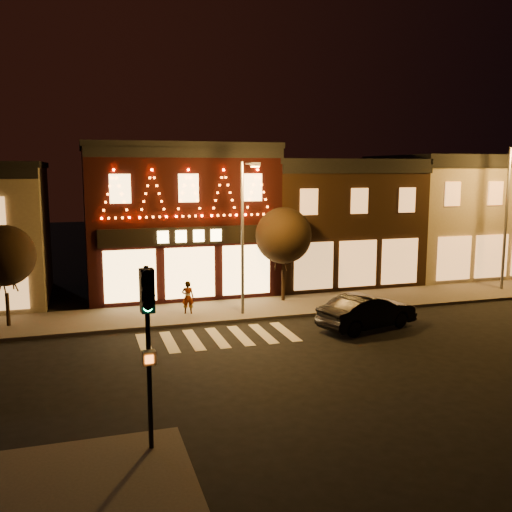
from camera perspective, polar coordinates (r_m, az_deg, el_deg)
name	(u,v)px	position (r m, az deg, el deg)	size (l,w,h in m)	color
ground	(244,370)	(20.15, -1.21, -11.42)	(120.00, 120.00, 0.00)	black
sidewalk_far	(238,310)	(28.01, -1.82, -5.44)	(44.00, 4.00, 0.15)	#47423D
building_pulp	(176,218)	(32.69, -8.05, 3.81)	(10.20, 8.34, 8.30)	black
building_right_a	(328,221)	(35.51, 7.29, 3.56)	(9.20, 8.28, 7.50)	#321F11
building_right_b	(452,215)	(40.08, 19.11, 3.96)	(9.20, 8.28, 7.80)	#7F715A
traffic_signal_near	(148,323)	(13.67, -10.83, -6.65)	(0.34, 0.47, 4.55)	black
streetlamp_mid	(244,226)	(26.12, -1.20, 3.02)	(0.49, 1.64, 7.13)	#59595E
streetlamp_right	(510,207)	(34.64, 24.22, 4.52)	(0.51, 1.83, 7.99)	#59595E
tree_left	(4,256)	(26.65, -24.04, 0.03)	(2.65, 2.65, 4.43)	black
tree_right	(283,236)	(29.12, 2.79, 2.07)	(2.91, 2.91, 4.86)	black
dark_sedan	(367,312)	(25.39, 11.14, -5.51)	(1.60, 4.60, 1.51)	black
pedestrian	(188,297)	(27.04, -6.88, -4.14)	(0.57, 0.38, 1.57)	gray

